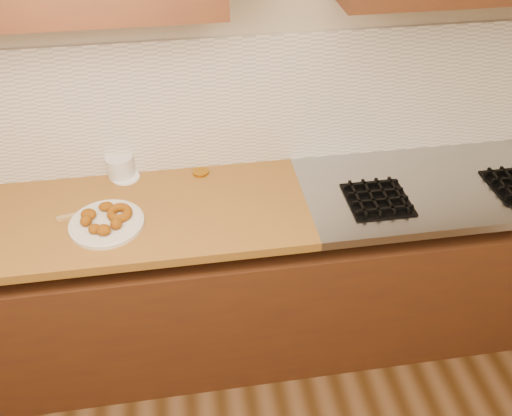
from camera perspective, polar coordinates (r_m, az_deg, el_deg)
The scene contains 13 objects.
wall_back at distance 2.31m, azimuth -8.61°, elevation 13.75°, with size 4.00×0.02×2.70m, color #C0AE93.
base_cabinet at distance 2.62m, azimuth -6.38°, elevation -8.69°, with size 3.60×0.60×0.77m, color #48240F.
butcher_block at distance 2.38m, azimuth -23.01°, elevation -1.73°, with size 2.30×0.62×0.04m, color olive.
stovetop at distance 2.56m, azimuth 19.40°, elevation 2.25°, with size 1.30×0.62×0.04m, color #9EA0A5.
backsplash at distance 2.36m, azimuth -8.26°, elevation 10.33°, with size 3.60×0.02×0.60m, color silver.
burner_grates at distance 2.47m, azimuth 19.78°, elevation 1.71°, with size 0.91×0.26×0.03m.
donut_plate at distance 2.24m, azimuth -15.44°, elevation -1.59°, with size 0.30×0.30×0.02m, color beige.
ring_donut at distance 2.24m, azimuth -14.19°, elevation -0.50°, with size 0.10×0.10×0.04m, color #8A490E.
fried_dough_chunks at distance 2.22m, azimuth -16.22°, elevation -1.25°, with size 0.19×0.21×0.05m.
plastic_tub at distance 2.48m, azimuth -14.10°, elevation 4.27°, with size 0.12×0.12×0.10m, color silver.
tub_lid at distance 2.49m, azimuth -13.54°, elevation 3.17°, with size 0.12×0.12×0.01m, color white.
brass_jar_lid at distance 2.46m, azimuth -5.84°, elevation 3.77°, with size 0.07×0.07×0.01m, color #A86F16.
wooden_utensil at distance 2.32m, azimuth -18.10°, elevation -0.66°, with size 0.18×0.02×0.01m, color #A2814A.
Camera 1 is at (0.01, -0.11, 2.30)m, focal length 38.00 mm.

